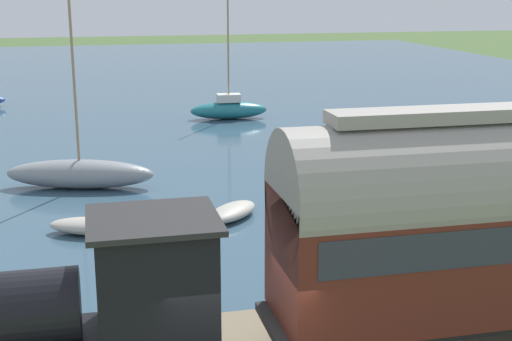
# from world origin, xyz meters

# --- Properties ---
(harbor_water) EXTENTS (80.00, 80.00, 0.01)m
(harbor_water) POSITION_xyz_m (43.45, 0.00, 0.00)
(harbor_water) COLOR #38566B
(harbor_water) RESTS_ON ground
(steam_locomotive) EXTENTS (2.02, 6.25, 3.20)m
(steam_locomotive) POSITION_xyz_m (0.61, 2.76, 2.23)
(steam_locomotive) COLOR black
(steam_locomotive) RESTS_ON rail_embankment
(sailboat_teal) EXTENTS (1.62, 4.45, 7.46)m
(sailboat_teal) POSITION_xyz_m (28.52, -5.37, 0.59)
(sailboat_teal) COLOR #1E707A
(sailboat_teal) RESTS_ON harbor_water
(sailboat_gray) EXTENTS (2.80, 5.72, 8.06)m
(sailboat_gray) POSITION_xyz_m (15.66, 2.80, 0.58)
(sailboat_gray) COLOR gray
(sailboat_gray) RESTS_ON harbor_water
(rowboat_mid_harbor) EXTENTS (1.99, 3.14, 0.50)m
(rowboat_mid_harbor) POSITION_xyz_m (10.26, 2.29, 0.26)
(rowboat_mid_harbor) COLOR #B7B2A3
(rowboat_mid_harbor) RESTS_ON harbor_water
(rowboat_near_shore) EXTENTS (2.44, 2.37, 0.45)m
(rowboat_near_shore) POSITION_xyz_m (10.81, -2.03, 0.23)
(rowboat_near_shore) COLOR #B7B2A3
(rowboat_near_shore) RESTS_ON harbor_water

